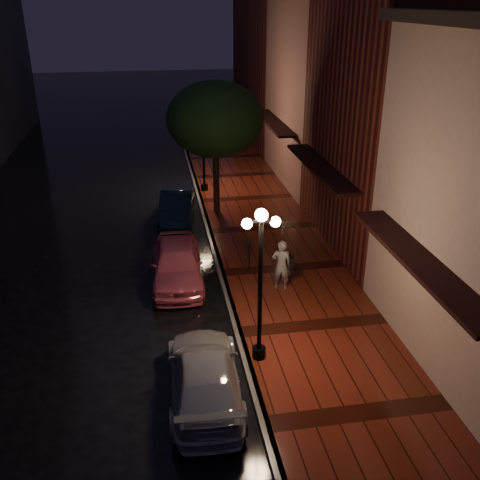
{
  "coord_description": "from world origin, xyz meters",
  "views": [
    {
      "loc": [
        -2.12,
        -16.65,
        9.05
      ],
      "look_at": [
        0.66,
        -0.05,
        1.4
      ],
      "focal_mm": 40.0,
      "sensor_mm": 36.0,
      "label": 1
    }
  ],
  "objects_px": {
    "streetlamp_near": "(260,277)",
    "navy_car": "(177,207)",
    "streetlamp_far": "(203,142)",
    "woman_with_umbrella": "(282,245)",
    "street_tree": "(215,121)",
    "silver_car": "(204,376)",
    "parking_meter": "(249,253)",
    "pink_car": "(177,263)"
  },
  "relations": [
    {
      "from": "street_tree",
      "to": "woman_with_umbrella",
      "type": "relative_size",
      "value": 2.37
    },
    {
      "from": "woman_with_umbrella",
      "to": "streetlamp_near",
      "type": "bearing_deg",
      "value": 88.93
    },
    {
      "from": "silver_car",
      "to": "streetlamp_far",
      "type": "bearing_deg",
      "value": -93.66
    },
    {
      "from": "silver_car",
      "to": "woman_with_umbrella",
      "type": "relative_size",
      "value": 1.77
    },
    {
      "from": "street_tree",
      "to": "navy_car",
      "type": "xyz_separation_m",
      "value": [
        -1.85,
        -0.49,
        -3.59
      ]
    },
    {
      "from": "pink_car",
      "to": "parking_meter",
      "type": "height_order",
      "value": "pink_car"
    },
    {
      "from": "streetlamp_far",
      "to": "woman_with_umbrella",
      "type": "relative_size",
      "value": 1.76
    },
    {
      "from": "streetlamp_near",
      "to": "navy_car",
      "type": "xyz_separation_m",
      "value": [
        -1.59,
        10.5,
        -1.95
      ]
    },
    {
      "from": "streetlamp_near",
      "to": "navy_car",
      "type": "height_order",
      "value": "streetlamp_near"
    },
    {
      "from": "pink_car",
      "to": "silver_car",
      "type": "relative_size",
      "value": 0.98
    },
    {
      "from": "pink_car",
      "to": "navy_car",
      "type": "bearing_deg",
      "value": 89.05
    },
    {
      "from": "silver_car",
      "to": "parking_meter",
      "type": "distance_m",
      "value": 6.52
    },
    {
      "from": "streetlamp_far",
      "to": "silver_car",
      "type": "relative_size",
      "value": 0.99
    },
    {
      "from": "streetlamp_far",
      "to": "silver_car",
      "type": "height_order",
      "value": "streetlamp_far"
    },
    {
      "from": "silver_car",
      "to": "woman_with_umbrella",
      "type": "distance_m",
      "value": 5.72
    },
    {
      "from": "streetlamp_near",
      "to": "street_tree",
      "type": "distance_m",
      "value": 11.12
    },
    {
      "from": "streetlamp_near",
      "to": "navy_car",
      "type": "distance_m",
      "value": 10.8
    },
    {
      "from": "streetlamp_near",
      "to": "parking_meter",
      "type": "height_order",
      "value": "streetlamp_near"
    },
    {
      "from": "woman_with_umbrella",
      "to": "silver_car",
      "type": "bearing_deg",
      "value": 78.25
    },
    {
      "from": "street_tree",
      "to": "parking_meter",
      "type": "distance_m",
      "value": 6.91
    },
    {
      "from": "street_tree",
      "to": "pink_car",
      "type": "bearing_deg",
      "value": -109.47
    },
    {
      "from": "woman_with_umbrella",
      "to": "navy_car",
      "type": "bearing_deg",
      "value": -45.0
    },
    {
      "from": "navy_car",
      "to": "streetlamp_far",
      "type": "bearing_deg",
      "value": 73.14
    },
    {
      "from": "streetlamp_far",
      "to": "street_tree",
      "type": "height_order",
      "value": "street_tree"
    },
    {
      "from": "pink_car",
      "to": "silver_car",
      "type": "bearing_deg",
      "value": -84.86
    },
    {
      "from": "pink_car",
      "to": "silver_car",
      "type": "height_order",
      "value": "pink_car"
    },
    {
      "from": "navy_car",
      "to": "silver_car",
      "type": "xyz_separation_m",
      "value": [
        -0.0,
        -11.65,
        -0.02
      ]
    },
    {
      "from": "streetlamp_near",
      "to": "streetlamp_far",
      "type": "distance_m",
      "value": 14.0
    },
    {
      "from": "streetlamp_near",
      "to": "woman_with_umbrella",
      "type": "relative_size",
      "value": 1.76
    },
    {
      "from": "street_tree",
      "to": "silver_car",
      "type": "height_order",
      "value": "street_tree"
    },
    {
      "from": "pink_car",
      "to": "woman_with_umbrella",
      "type": "height_order",
      "value": "woman_with_umbrella"
    },
    {
      "from": "silver_car",
      "to": "navy_car",
      "type": "bearing_deg",
      "value": -87.68
    },
    {
      "from": "streetlamp_near",
      "to": "parking_meter",
      "type": "relative_size",
      "value": 3.6
    },
    {
      "from": "streetlamp_far",
      "to": "pink_car",
      "type": "height_order",
      "value": "streetlamp_far"
    },
    {
      "from": "streetlamp_near",
      "to": "silver_car",
      "type": "height_order",
      "value": "streetlamp_near"
    },
    {
      "from": "streetlamp_near",
      "to": "woman_with_umbrella",
      "type": "bearing_deg",
      "value": 67.65
    },
    {
      "from": "street_tree",
      "to": "silver_car",
      "type": "relative_size",
      "value": 1.34
    },
    {
      "from": "woman_with_umbrella",
      "to": "parking_meter",
      "type": "distance_m",
      "value": 1.86
    },
    {
      "from": "street_tree",
      "to": "parking_meter",
      "type": "relative_size",
      "value": 4.84
    },
    {
      "from": "streetlamp_near",
      "to": "woman_with_umbrella",
      "type": "distance_m",
      "value": 3.94
    },
    {
      "from": "streetlamp_far",
      "to": "woman_with_umbrella",
      "type": "distance_m",
      "value": 10.58
    },
    {
      "from": "streetlamp_near",
      "to": "pink_car",
      "type": "xyz_separation_m",
      "value": [
        -1.9,
        4.88,
        -1.87
      ]
    }
  ]
}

